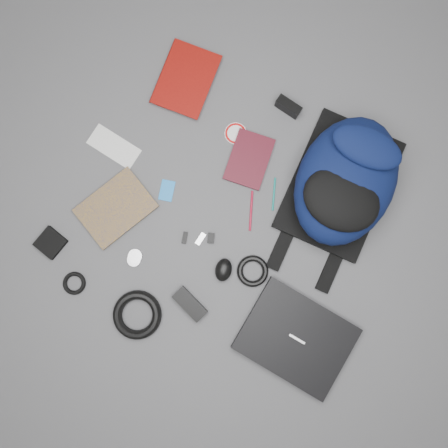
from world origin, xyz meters
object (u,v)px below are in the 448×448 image
at_px(backpack, 346,181).
at_px(textbook_red, 162,71).
at_px(comic_book, 100,188).
at_px(compact_camera, 288,107).
at_px(power_brick, 190,304).
at_px(laptop, 296,338).
at_px(dvd_case, 249,159).
at_px(pouch, 51,243).
at_px(mouse, 224,270).

height_order(backpack, textbook_red, backpack).
xyz_separation_m(comic_book, compact_camera, (0.53, 0.59, 0.02)).
xyz_separation_m(comic_book, power_brick, (0.50, -0.26, 0.01)).
relative_size(laptop, comic_book, 1.44).
bearing_deg(dvd_case, laptop, -57.01).
height_order(backpack, compact_camera, backpack).
height_order(compact_camera, power_brick, compact_camera).
relative_size(dvd_case, power_brick, 1.54).
distance_m(dvd_case, power_brick, 0.60).
bearing_deg(textbook_red, compact_camera, 4.13).
bearing_deg(pouch, mouse, 15.79).
relative_size(laptop, compact_camera, 3.87).
relative_size(textbook_red, mouse, 3.10).
relative_size(dvd_case, compact_camera, 2.07).
relative_size(textbook_red, pouch, 2.92).
bearing_deg(power_brick, comic_book, 173.77).
distance_m(dvd_case, mouse, 0.44).
distance_m(backpack, compact_camera, 0.37).
xyz_separation_m(backpack, textbook_red, (-0.82, 0.13, -0.10)).
height_order(backpack, laptop, backpack).
relative_size(comic_book, power_brick, 1.99).
bearing_deg(mouse, dvd_case, 89.46).
bearing_deg(compact_camera, mouse, -77.56).
height_order(laptop, mouse, mouse).
xyz_separation_m(laptop, comic_book, (-0.92, 0.20, -0.01)).
bearing_deg(backpack, compact_camera, 146.65).
height_order(backpack, power_brick, backpack).
height_order(textbook_red, compact_camera, compact_camera).
height_order(textbook_red, dvd_case, textbook_red).
height_order(comic_book, compact_camera, compact_camera).
bearing_deg(dvd_case, power_brick, -93.52).
xyz_separation_m(mouse, pouch, (-0.65, -0.18, -0.01)).
relative_size(textbook_red, comic_book, 1.01).
xyz_separation_m(compact_camera, power_brick, (-0.03, -0.85, -0.01)).
height_order(compact_camera, mouse, compact_camera).
relative_size(textbook_red, dvd_case, 1.30).
bearing_deg(dvd_case, pouch, -138.22).
relative_size(comic_book, mouse, 3.08).
relative_size(laptop, power_brick, 2.87).
relative_size(backpack, textbook_red, 2.00).
height_order(textbook_red, comic_book, textbook_red).
bearing_deg(compact_camera, backpack, -23.40).
bearing_deg(comic_book, pouch, -79.95).
bearing_deg(laptop, pouch, -170.57).
xyz_separation_m(textbook_red, power_brick, (0.49, -0.78, 0.00)).
distance_m(dvd_case, compact_camera, 0.25).
distance_m(textbook_red, mouse, 0.82).
height_order(laptop, textbook_red, laptop).
distance_m(textbook_red, comic_book, 0.52).
distance_m(compact_camera, pouch, 1.06).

